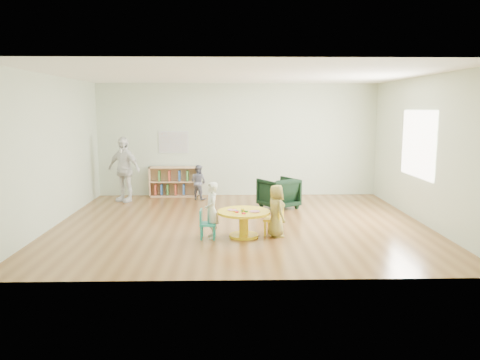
{
  "coord_description": "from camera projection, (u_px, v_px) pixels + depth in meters",
  "views": [
    {
      "loc": [
        -0.22,
        -8.75,
        2.19
      ],
      "look_at": [
        -0.02,
        -0.3,
        0.89
      ],
      "focal_mm": 35.0,
      "sensor_mm": 36.0,
      "label": 1
    }
  ],
  "objects": [
    {
      "name": "activity_table",
      "position": [
        244.0,
        219.0,
        8.01
      ],
      "size": [
        0.91,
        0.91,
        0.5
      ],
      "rotation": [
        0.0,
        0.0,
        0.3
      ],
      "color": "yellow",
      "rests_on": "ground"
    },
    {
      "name": "room",
      "position": [
        241.0,
        124.0,
        8.7
      ],
      "size": [
        7.1,
        7.0,
        2.8
      ],
      "color": "brown",
      "rests_on": "ground"
    },
    {
      "name": "bookshelf",
      "position": [
        173.0,
        182.0,
        11.72
      ],
      "size": [
        1.2,
        0.3,
        0.75
      ],
      "color": "tan",
      "rests_on": "ground"
    },
    {
      "name": "toddler",
      "position": [
        198.0,
        182.0,
        11.29
      ],
      "size": [
        0.52,
        0.49,
        0.85
      ],
      "primitive_type": "imported",
      "rotation": [
        0.0,
        0.0,
        2.59
      ],
      "color": "#151836",
      "rests_on": "ground"
    },
    {
      "name": "kid_chair_right",
      "position": [
        276.0,
        219.0,
        8.11
      ],
      "size": [
        0.38,
        0.38,
        0.55
      ],
      "rotation": [
        0.0,
        0.0,
        1.21
      ],
      "color": "yellow",
      "rests_on": "ground"
    },
    {
      "name": "adult_caretaker",
      "position": [
        124.0,
        169.0,
        11.01
      ],
      "size": [
        0.97,
        0.75,
        1.53
      ],
      "primitive_type": "imported",
      "rotation": [
        0.0,
        0.0,
        -0.48
      ],
      "color": "white",
      "rests_on": "ground"
    },
    {
      "name": "child_right",
      "position": [
        276.0,
        211.0,
        8.01
      ],
      "size": [
        0.41,
        0.51,
        0.9
      ],
      "primitive_type": "imported",
      "rotation": [
        0.0,
        0.0,
        1.89
      ],
      "color": "yellow",
      "rests_on": "ground"
    },
    {
      "name": "child_left",
      "position": [
        212.0,
        210.0,
        7.91
      ],
      "size": [
        0.29,
        0.39,
        0.96
      ],
      "primitive_type": "imported",
      "rotation": [
        0.0,
        0.0,
        -1.39
      ],
      "color": "white",
      "rests_on": "ground"
    },
    {
      "name": "armchair",
      "position": [
        279.0,
        193.0,
        10.32
      ],
      "size": [
        1.0,
        1.01,
        0.67
      ],
      "primitive_type": "imported",
      "rotation": [
        0.0,
        0.0,
        3.69
      ],
      "color": "black",
      "rests_on": "ground"
    },
    {
      "name": "alphabet_poster",
      "position": [
        174.0,
        142.0,
        11.69
      ],
      "size": [
        0.74,
        0.01,
        0.54
      ],
      "color": "silver",
      "rests_on": "ground"
    },
    {
      "name": "kid_chair_left",
      "position": [
        206.0,
        223.0,
        7.91
      ],
      "size": [
        0.28,
        0.28,
        0.5
      ],
      "rotation": [
        0.0,
        0.0,
        -1.6
      ],
      "color": "teal",
      "rests_on": "ground"
    }
  ]
}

